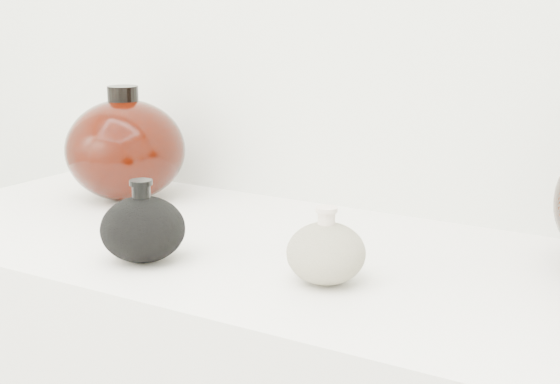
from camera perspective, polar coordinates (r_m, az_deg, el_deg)
The scene contains 3 objects.
black_gourd_vase at distance 1.03m, azimuth -10.00°, elevation -2.63°, with size 0.15×0.15×0.11m.
cream_gourd_vase at distance 0.94m, azimuth 3.38°, elevation -4.43°, with size 0.12×0.12×0.09m.
left_round_pot at distance 1.36m, azimuth -11.24°, elevation 3.08°, with size 0.24×0.24×0.20m.
Camera 1 is at (0.55, 0.07, 1.23)m, focal length 50.00 mm.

